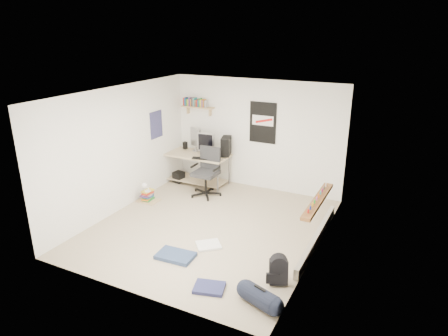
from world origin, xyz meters
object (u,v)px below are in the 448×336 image
at_px(backpack, 278,272).
at_px(book_stack, 148,194).
at_px(office_chair, 206,175).
at_px(duffel_bag, 260,297).
at_px(desk, 195,169).

distance_m(backpack, book_stack, 3.83).
height_order(office_chair, duffel_bag, office_chair).
xyz_separation_m(desk, duffel_bag, (3.05, -3.50, -0.22)).
bearing_deg(book_stack, desk, 74.44).
bearing_deg(desk, book_stack, -113.54).
distance_m(office_chair, duffel_bag, 3.88).
distance_m(office_chair, backpack, 3.50).
xyz_separation_m(office_chair, book_stack, (-0.97, -0.83, -0.34)).
height_order(office_chair, backpack, office_chair).
relative_size(backpack, duffel_bag, 0.68).
relative_size(desk, duffel_bag, 3.20).
height_order(duffel_bag, book_stack, duffel_bag).
height_order(desk, book_stack, desk).
distance_m(desk, office_chair, 0.80).
relative_size(backpack, book_stack, 0.77).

